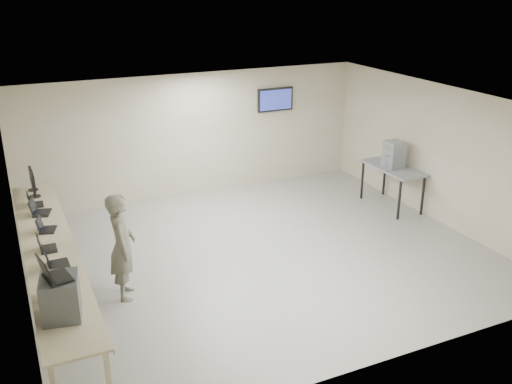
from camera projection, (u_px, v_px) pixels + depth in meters
name	position (u px, v px, depth m)	size (l,w,h in m)	color
room	(261.00, 181.00, 10.02)	(8.01, 7.01, 2.81)	#ADADA2
workbench	(50.00, 251.00, 8.76)	(0.76, 6.00, 0.90)	beige
equipment_box	(61.00, 297.00, 6.85)	(0.44, 0.50, 0.52)	slate
laptop_on_box	(52.00, 274.00, 6.71)	(0.38, 0.43, 0.30)	black
laptop_0	(56.00, 291.00, 7.36)	(0.30, 0.37, 0.29)	black
laptop_1	(54.00, 262.00, 8.08)	(0.34, 0.41, 0.31)	black
laptop_2	(45.00, 246.00, 8.59)	(0.27, 0.33, 0.25)	black
laptop_3	(44.00, 227.00, 9.24)	(0.35, 0.38, 0.25)	black
laptop_4	(38.00, 210.00, 9.89)	(0.40, 0.43, 0.29)	black
laptop_5	(33.00, 202.00, 10.26)	(0.27, 0.32, 0.25)	black
monitor_near	(33.00, 182.00, 10.59)	(0.21, 0.48, 0.47)	black
monitor_far	(31.00, 177.00, 10.94)	(0.19, 0.44, 0.43)	black
soldier	(122.00, 246.00, 8.81)	(0.63, 0.41, 1.73)	#606255
side_table	(393.00, 170.00, 12.34)	(0.71, 1.53, 0.92)	gray
storage_bins	(394.00, 154.00, 12.21)	(0.36, 0.40, 0.57)	gray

